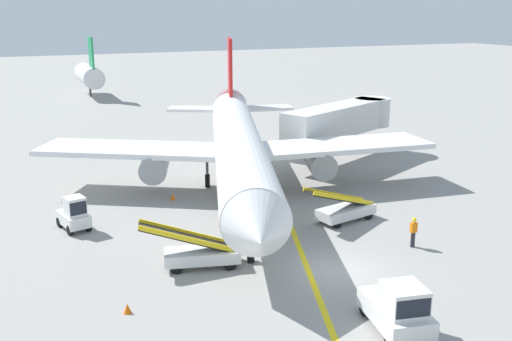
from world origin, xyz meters
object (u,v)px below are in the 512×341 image
baggage_tug_near_wing (74,215)px  belt_loader_forward_hold (345,209)px  airliner (238,145)px  safety_cone_nose_right (173,196)px  ground_crew_marshaller (413,231)px  safety_cone_nose_left (127,308)px  belt_loader_aft_hold (200,252)px  jet_bridge (345,119)px  pushback_tug (398,309)px

baggage_tug_near_wing → belt_loader_forward_hold: bearing=-18.5°
airliner → safety_cone_nose_right: bearing=177.5°
airliner → ground_crew_marshaller: airliner is taller
ground_crew_marshaller → safety_cone_nose_left: bearing=-176.4°
belt_loader_aft_hold → safety_cone_nose_right: (1.74, 11.06, -0.56)m
ground_crew_marshaller → belt_loader_aft_hold: bearing=168.9°
belt_loader_forward_hold → belt_loader_aft_hold: bearing=-165.0°
jet_bridge → belt_loader_forward_hold: bearing=-121.8°
airliner → belt_loader_forward_hold: bearing=-65.3°
airliner → pushback_tug: airliner is taller
airliner → baggage_tug_near_wing: bearing=-165.7°
safety_cone_nose_left → safety_cone_nose_right: (6.10, 14.31, 0.00)m
ground_crew_marshaller → airliner: bearing=110.9°
pushback_tug → belt_loader_aft_hold: bearing=120.5°
jet_bridge → safety_cone_nose_left: bearing=-139.9°
belt_loader_aft_hold → ground_crew_marshaller: 11.73m
belt_loader_forward_hold → safety_cone_nose_right: belt_loader_forward_hold is taller
airliner → belt_loader_aft_hold: airliner is taller
airliner → jet_bridge: 12.98m
airliner → safety_cone_nose_right: (-4.77, 0.21, -3.20)m
baggage_tug_near_wing → safety_cone_nose_left: baggage_tug_near_wing is taller
jet_bridge → pushback_tug: bearing=-117.6°
belt_loader_forward_hold → baggage_tug_near_wing: bearing=161.5°
baggage_tug_near_wing → belt_loader_forward_hold: size_ratio=0.51×
jet_bridge → baggage_tug_near_wing: jet_bridge is taller
safety_cone_nose_right → baggage_tug_near_wing: bearing=-155.2°
safety_cone_nose_right → jet_bridge: bearing=16.3°
airliner → pushback_tug: bearing=-93.3°
pushback_tug → safety_cone_nose_left: pushback_tug is taller
airliner → belt_loader_forward_hold: size_ratio=6.65×
belt_loader_forward_hold → safety_cone_nose_right: bearing=135.6°
belt_loader_forward_hold → safety_cone_nose_right: 11.92m
baggage_tug_near_wing → belt_loader_forward_hold: belt_loader_forward_hold is taller
jet_bridge → pushback_tug: (-13.08, -25.05, -2.55)m
pushback_tug → safety_cone_nose_right: (-3.62, 20.16, -0.77)m
jet_bridge → belt_loader_aft_hold: 24.54m
baggage_tug_near_wing → ground_crew_marshaller: baggage_tug_near_wing is taller
jet_bridge → safety_cone_nose_right: (-16.70, -4.89, -3.32)m
pushback_tug → airliner: bearing=86.7°
airliner → safety_cone_nose_left: bearing=-127.6°
baggage_tug_near_wing → safety_cone_nose_left: (0.78, -11.13, -0.71)m
safety_cone_nose_left → safety_cone_nose_right: size_ratio=1.00×
baggage_tug_near_wing → ground_crew_marshaller: bearing=-31.3°
jet_bridge → belt_loader_forward_hold: size_ratio=2.47×
baggage_tug_near_wing → safety_cone_nose_left: size_ratio=6.00×
jet_bridge → belt_loader_aft_hold: (-18.44, -15.96, -2.77)m
jet_bridge → belt_loader_forward_hold: jet_bridge is taller
airliner → pushback_tug: (-1.14, -19.96, -2.42)m
jet_bridge → safety_cone_nose_left: 29.99m
pushback_tug → safety_cone_nose_left: bearing=148.9°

